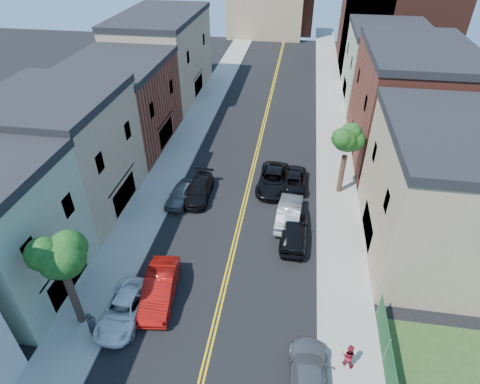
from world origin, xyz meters
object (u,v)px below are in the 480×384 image
at_px(silver_car_right, 289,212).
at_px(black_car_right, 294,232).
at_px(black_car_left, 199,190).
at_px(dark_car_right_far, 293,178).
at_px(pedestrian_left, 92,324).
at_px(red_sedan, 160,289).
at_px(pedestrian_right, 348,355).
at_px(grey_car_right, 309,377).
at_px(black_suv_lane, 273,180).
at_px(grey_car_left, 180,194).
at_px(white_pickup, 124,309).

bearing_deg(silver_car_right, black_car_right, 104.90).
relative_size(black_car_left, dark_car_right_far, 1.02).
relative_size(black_car_right, pedestrian_left, 2.86).
relative_size(red_sedan, pedestrian_right, 3.25).
distance_m(black_car_right, dark_car_right_far, 7.46).
bearing_deg(black_car_left, grey_car_right, -59.27).
bearing_deg(pedestrian_left, black_car_left, 3.58).
height_order(black_suv_lane, pedestrian_right, pedestrian_right).
relative_size(grey_car_right, dark_car_right_far, 1.04).
height_order(red_sedan, dark_car_right_far, red_sedan).
xyz_separation_m(grey_car_left, silver_car_right, (9.19, -1.27, 0.15)).
distance_m(red_sedan, white_pickup, 2.43).
distance_m(black_car_left, grey_car_right, 17.98).
height_order(red_sedan, grey_car_right, red_sedan).
distance_m(red_sedan, grey_car_left, 10.32).
xyz_separation_m(grey_car_left, pedestrian_left, (-1.31, -13.42, 0.32)).
xyz_separation_m(dark_car_right_far, black_suv_lane, (-1.74, -0.70, 0.10)).
bearing_deg(pedestrian_left, grey_car_right, -80.49).
height_order(white_pickup, black_car_left, black_car_left).
relative_size(grey_car_right, black_suv_lane, 0.91).
height_order(white_pickup, grey_car_right, grey_car_right).
relative_size(black_car_right, silver_car_right, 0.97).
distance_m(white_pickup, black_car_right, 12.88).
xyz_separation_m(black_suv_lane, pedestrian_right, (5.41, -16.31, 0.17)).
bearing_deg(red_sedan, grey_car_right, -31.17).
bearing_deg(red_sedan, white_pickup, -141.11).
distance_m(red_sedan, black_car_right, 10.47).
relative_size(black_car_right, dark_car_right_far, 1.02).
bearing_deg(grey_car_right, white_pickup, -14.42).
height_order(black_car_right, black_suv_lane, black_car_right).
height_order(grey_car_left, black_car_left, black_car_left).
bearing_deg(grey_car_left, silver_car_right, -1.76).
distance_m(black_suv_lane, pedestrian_right, 17.18).
xyz_separation_m(grey_car_right, silver_car_right, (-1.70, 13.19, 0.11)).
bearing_deg(pedestrian_left, grey_car_left, 8.83).
relative_size(red_sedan, pedestrian_left, 2.99).
bearing_deg(black_car_right, silver_car_right, -78.35).
height_order(white_pickup, grey_car_left, grey_car_left).
height_order(black_car_left, silver_car_right, silver_car_right).
height_order(grey_car_left, black_suv_lane, black_suv_lane).
distance_m(dark_car_right_far, pedestrian_left, 20.33).
xyz_separation_m(black_car_right, dark_car_right_far, (-0.38, 7.45, -0.17)).
bearing_deg(black_car_left, black_car_right, -28.76).
bearing_deg(pedestrian_right, white_pickup, 17.48).
distance_m(silver_car_right, black_suv_lane, 4.80).
relative_size(dark_car_right_far, pedestrian_left, 2.81).
height_order(black_car_left, pedestrian_right, pedestrian_right).
xyz_separation_m(red_sedan, black_car_right, (8.05, 6.69, -0.01)).
height_order(silver_car_right, dark_car_right_far, silver_car_right).
distance_m(silver_car_right, pedestrian_left, 16.06).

